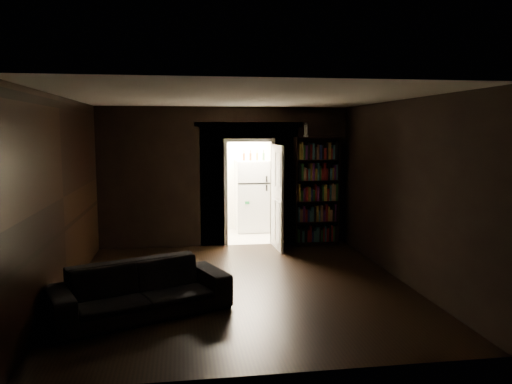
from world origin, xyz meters
TOP-DOWN VIEW (x-y plane):
  - ground at (0.00, 0.00)m, footprint 5.50×5.50m
  - room_walls at (-0.01, 1.07)m, footprint 5.02×5.61m
  - kitchen_alcove at (0.50, 3.87)m, footprint 2.20×1.80m
  - sofa at (-1.40, -0.94)m, footprint 2.41×1.74m
  - bookshelf at (1.84, 2.55)m, footprint 0.94×0.48m
  - refrigerator at (0.74, 4.11)m, footprint 0.86×0.81m
  - door at (0.99, 2.31)m, footprint 0.08×0.85m
  - figurine at (1.62, 2.59)m, footprint 0.10×0.10m
  - bottles at (0.76, 3.98)m, footprint 0.59×0.30m

SIDE VIEW (x-z plane):
  - ground at x=0.00m, z-range 0.00..0.00m
  - sofa at x=-1.40m, z-range 0.00..0.85m
  - refrigerator at x=0.74m, z-range 0.00..1.65m
  - door at x=0.99m, z-range 0.00..2.05m
  - bookshelf at x=1.84m, z-range 0.00..2.20m
  - kitchen_alcove at x=0.50m, z-range -0.09..2.51m
  - room_walls at x=-0.01m, z-range 0.26..3.10m
  - bottles at x=0.76m, z-range 1.65..1.90m
  - figurine at x=1.62m, z-range 2.20..2.48m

